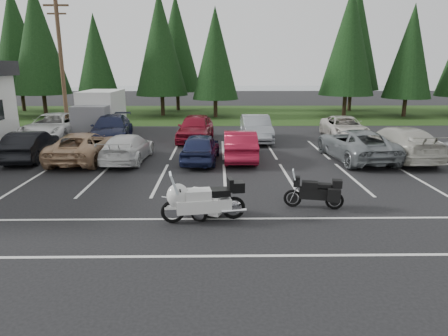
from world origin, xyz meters
The scene contains 30 objects.
ground centered at (0.00, 0.00, 0.00)m, with size 120.00×120.00×0.00m, color black.
grass_strip centered at (0.00, 24.00, 0.01)m, with size 80.00×16.00×0.01m, color #1E3B12.
lake_water centered at (4.00, 55.00, 0.00)m, with size 70.00×50.00×0.02m, color slate.
utility_pole centered at (-10.00, 12.00, 4.70)m, with size 1.60×0.26×9.00m.
box_truck centered at (-8.00, 12.50, 1.45)m, with size 2.40×5.60×2.90m, color silver, non-canonical shape.
stall_markings centered at (0.00, 2.00, 0.00)m, with size 32.00×16.00×0.01m, color silver.
conifer_2 centered at (-16.00, 22.80, 6.95)m, with size 5.10×5.10×11.89m.
conifer_3 centered at (-10.50, 21.40, 5.27)m, with size 3.87×3.87×9.02m.
conifer_4 centered at (-5.00, 22.90, 6.53)m, with size 4.80×4.80×11.17m.
conifer_5 centered at (0.00, 21.60, 5.63)m, with size 4.14×4.14×9.63m.
conifer_6 centered at (12.00, 22.10, 6.71)m, with size 4.93×4.93×11.48m.
conifer_7 centered at (17.50, 21.80, 5.81)m, with size 4.27×4.27×9.94m.
conifer_back_a centered at (-20.00, 27.00, 7.19)m, with size 5.28×5.28×12.30m.
conifer_back_b centered at (-4.00, 27.50, 6.77)m, with size 4.97×4.97×11.58m.
conifer_back_c centered at (14.00, 26.80, 7.49)m, with size 5.50×5.50×12.81m.
car_near_1 centered at (-9.19, 4.67, 0.73)m, with size 1.55×4.46×1.47m, color black.
car_near_2 centered at (-6.47, 4.44, 0.72)m, with size 2.38×5.16×1.43m, color tan.
car_near_3 centered at (-4.26, 4.30, 0.68)m, with size 1.89×4.66×1.35m, color silver.
car_near_4 centered at (-0.64, 4.10, 0.72)m, with size 1.69×4.21×1.43m, color #1C2348.
car_near_5 centered at (1.32, 4.56, 0.74)m, with size 1.57×4.52×1.49m, color maroon.
car_near_6 centered at (7.16, 4.51, 0.77)m, with size 2.55×5.54×1.54m, color slate.
car_near_7 centered at (9.32, 4.59, 0.83)m, with size 2.33×5.72×1.66m, color beige.
car_far_0 centered at (-10.32, 10.50, 0.82)m, with size 2.72×5.89×1.64m, color white.
car_far_1 centered at (-6.42, 9.63, 0.80)m, with size 2.24×5.50×1.60m, color #161C39.
car_far_2 centered at (-1.19, 9.69, 0.83)m, with size 1.97×4.89×1.67m, color maroon.
car_far_3 centered at (2.61, 9.68, 0.79)m, with size 1.67×4.80×1.58m, color gray.
car_far_4 centered at (8.41, 10.47, 0.71)m, with size 2.35×5.09×1.41m, color beige.
touring_motorcycle centered at (-0.22, -3.65, 0.79)m, with size 2.86×0.88×1.58m, color silver, non-canonical shape.
cargo_trailer centered at (-0.18, -3.24, 0.40)m, with size 1.74×0.98×0.80m, color white, non-canonical shape.
adventure_motorcycle centered at (3.39, -2.57, 0.66)m, with size 2.17×0.75×1.32m, color black, non-canonical shape.
Camera 1 is at (0.23, -15.10, 4.63)m, focal length 32.00 mm.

